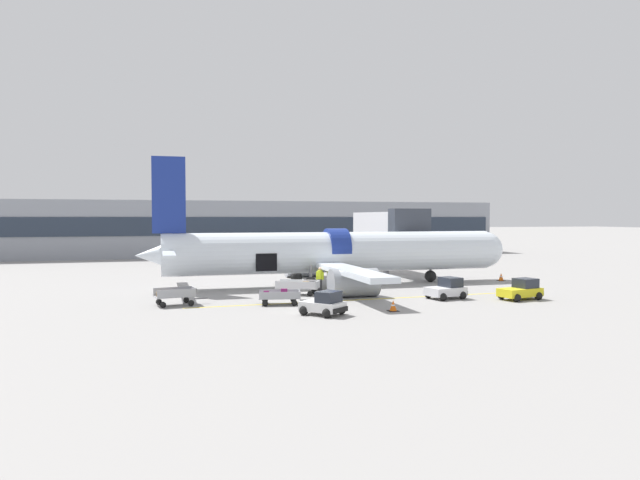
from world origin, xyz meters
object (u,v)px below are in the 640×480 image
(baggage_cart_loading, at_px, (300,288))
(baggage_cart_empty, at_px, (175,297))
(ground_crew_loader_a, at_px, (334,280))
(ground_crew_driver, at_px, (320,278))
(baggage_tug_lead, at_px, (324,305))
(ground_crew_loader_b, at_px, (329,278))
(baggage_tug_mid, at_px, (521,290))
(baggage_tug_rear, at_px, (447,289))
(baggage_cart_queued, at_px, (280,298))
(airplane, at_px, (331,253))

(baggage_cart_loading, distance_m, baggage_cart_empty, 9.54)
(ground_crew_loader_a, relative_size, ground_crew_driver, 0.92)
(baggage_tug_lead, xyz_separation_m, ground_crew_loader_b, (3.82, 11.50, 0.30))
(baggage_tug_mid, xyz_separation_m, baggage_tug_rear, (-4.86, 1.85, 0.01))
(baggage_tug_mid, bearing_deg, baggage_tug_rear, 159.13)
(baggage_tug_rear, relative_size, baggage_cart_queued, 0.81)
(baggage_cart_empty, bearing_deg, airplane, 30.48)
(baggage_tug_mid, height_order, baggage_cart_loading, baggage_tug_mid)
(baggage_tug_lead, xyz_separation_m, baggage_cart_queued, (-1.64, 4.78, -0.16))
(baggage_tug_lead, relative_size, baggage_cart_empty, 0.83)
(baggage_tug_lead, height_order, baggage_tug_mid, baggage_tug_mid)
(baggage_tug_rear, relative_size, baggage_cart_loading, 0.76)
(baggage_tug_rear, xyz_separation_m, baggage_cart_loading, (-9.61, 4.88, -0.12))
(baggage_cart_loading, xyz_separation_m, baggage_cart_empty, (-9.13, -2.79, 0.03))
(ground_crew_loader_b, bearing_deg, baggage_tug_lead, -108.36)
(airplane, height_order, baggage_cart_loading, airplane)
(airplane, relative_size, baggage_tug_rear, 10.80)
(baggage_tug_lead, distance_m, ground_crew_loader_a, 10.82)
(baggage_cart_loading, height_order, ground_crew_loader_b, ground_crew_loader_b)
(ground_crew_loader_a, bearing_deg, baggage_tug_lead, -110.52)
(baggage_tug_lead, bearing_deg, baggage_tug_rear, 21.83)
(baggage_tug_mid, distance_m, baggage_tug_rear, 5.20)
(ground_crew_loader_b, bearing_deg, ground_crew_driver, -150.97)
(baggage_tug_lead, xyz_separation_m, baggage_tug_rear, (10.36, 4.15, 0.03))
(baggage_tug_lead, distance_m, baggage_cart_queued, 5.05)
(baggage_tug_mid, height_order, baggage_cart_queued, baggage_tug_mid)
(baggage_cart_queued, relative_size, baggage_cart_empty, 1.04)
(baggage_tug_rear, bearing_deg, baggage_cart_loading, 153.09)
(baggage_tug_mid, bearing_deg, baggage_tug_lead, -171.42)
(ground_crew_loader_b, relative_size, ground_crew_driver, 0.94)
(baggage_cart_loading, height_order, ground_crew_loader_a, ground_crew_loader_a)
(baggage_tug_lead, height_order, baggage_cart_queued, baggage_tug_lead)
(baggage_tug_lead, distance_m, baggage_tug_mid, 15.38)
(baggage_cart_queued, bearing_deg, ground_crew_loader_a, 44.61)
(ground_crew_loader_b, bearing_deg, baggage_tug_mid, -38.93)
(baggage_cart_loading, xyz_separation_m, ground_crew_loader_a, (3.05, 1.11, 0.36))
(baggage_cart_loading, distance_m, baggage_cart_queued, 4.87)
(baggage_tug_rear, distance_m, baggage_cart_loading, 10.78)
(baggage_cart_loading, distance_m, ground_crew_loader_a, 3.26)
(airplane, xyz_separation_m, ground_crew_loader_a, (-0.92, -3.81, -1.83))
(baggage_cart_loading, height_order, baggage_cart_empty, baggage_cart_empty)
(airplane, height_order, baggage_tug_mid, airplane)
(baggage_tug_mid, relative_size, ground_crew_loader_b, 1.93)
(baggage_cart_queued, bearing_deg, baggage_tug_lead, -71.07)
(baggage_cart_loading, bearing_deg, baggage_tug_lead, -94.71)
(airplane, relative_size, ground_crew_driver, 17.43)
(baggage_tug_mid, relative_size, baggage_cart_loading, 0.85)
(ground_crew_loader_a, bearing_deg, baggage_tug_mid, -34.46)
(baggage_cart_loading, relative_size, ground_crew_loader_a, 2.32)
(baggage_cart_queued, relative_size, ground_crew_loader_b, 2.13)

